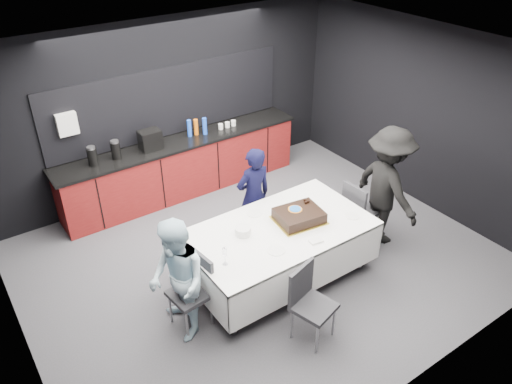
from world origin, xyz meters
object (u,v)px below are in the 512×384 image
Objects in this scene: cake_assembly at (299,216)px; chair_left at (195,285)px; party_table at (279,237)px; person_right at (387,187)px; champagne_flute at (225,253)px; chair_right at (358,208)px; person_left at (177,281)px; person_center at (254,196)px; plate_stack at (243,231)px; chair_near at (308,298)px.

cake_assembly is 1.58m from chair_left.
person_right is at bearing -5.93° from party_table.
champagne_flute is at bearing -167.47° from party_table.
party_table is 3.51× the size of cake_assembly.
chair_left is (-0.33, 0.13, -0.40)m from champagne_flute.
chair_right is 2.89m from person_left.
cake_assembly is 0.87m from person_center.
champagne_flute is 0.15× the size of person_center.
person_right reaches higher than cake_assembly.
person_right reaches higher than person_center.
person_center is at bearing 32.28° from chair_left.
chair_near is at bearing -83.79° from plate_stack.
chair_left is at bearing -165.07° from plate_stack.
chair_right reaches higher than plate_stack.
person_center reaches higher than chair_near.
person_left reaches higher than chair_left.
person_left is at bearing -177.44° from chair_right.
cake_assembly is at bearing -178.41° from chair_right.
party_table is 1.58× the size of person_center.
person_center reaches higher than chair_left.
chair_right is 1.00× the size of chair_near.
chair_near is at bearing -52.06° from champagne_flute.
chair_near is (0.12, -1.11, -0.30)m from plate_stack.
plate_stack is 0.21× the size of chair_left.
chair_left is (-1.54, -0.05, -0.32)m from cake_assembly.
plate_stack is 0.13× the size of person_left.
cake_assembly is 0.76m from plate_stack.
party_table is 1.33× the size of person_right.
champagne_flute is at bearing -174.65° from chair_right.
champagne_flute reaches higher than chair_left.
chair_near reaches higher than party_table.
chair_near is at bearing 60.58° from person_left.
person_center is at bearing 76.69° from party_table.
chair_left is 0.63× the size of person_center.
plate_stack is 0.21× the size of chair_near.
plate_stack is at bearing 167.60° from cake_assembly.
champagne_flute is 2.63m from person_right.
chair_left is at bearing 94.24° from person_right.
champagne_flute is 0.24× the size of chair_right.
person_right reaches higher than plate_stack.
champagne_flute is 0.24× the size of chair_near.
chair_near is 0.61× the size of person_left.
person_left reaches higher than champagne_flute.
person_center is at bearing 145.60° from chair_right.
plate_stack is at bearing 14.93° from chair_left.
champagne_flute is 0.59m from person_left.
chair_left is at bearing 157.97° from champagne_flute.
person_left is at bearing -165.81° from plate_stack.
champagne_flute reaches higher than plate_stack.
cake_assembly is 0.45× the size of person_center.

